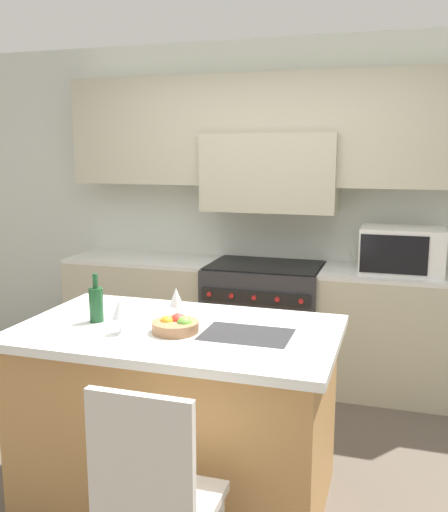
{
  "coord_description": "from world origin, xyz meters",
  "views": [
    {
      "loc": [
        0.99,
        -2.64,
        1.82
      ],
      "look_at": [
        -0.03,
        0.66,
        1.18
      ],
      "focal_mm": 40.0,
      "sensor_mm": 36.0,
      "label": 1
    }
  ],
  "objects_px": {
    "range_stove": "(265,322)",
    "island_chair": "(153,496)",
    "wine_glass_far": "(176,298)",
    "fruit_bowl": "(176,325)",
    "wine_bottle": "(96,303)",
    "wine_glass_near": "(120,310)",
    "microwave": "(402,250)"
  },
  "relations": [
    {
      "from": "range_stove",
      "to": "island_chair",
      "type": "relative_size",
      "value": 0.93
    },
    {
      "from": "wine_glass_far",
      "to": "fruit_bowl",
      "type": "distance_m",
      "value": 0.22
    },
    {
      "from": "wine_glass_far",
      "to": "fruit_bowl",
      "type": "height_order",
      "value": "wine_glass_far"
    },
    {
      "from": "wine_bottle",
      "to": "island_chair",
      "type": "bearing_deg",
      "value": -50.25
    },
    {
      "from": "island_chair",
      "to": "wine_glass_near",
      "type": "bearing_deg",
      "value": 124.87
    },
    {
      "from": "island_chair",
      "to": "fruit_bowl",
      "type": "height_order",
      "value": "fruit_bowl"
    },
    {
      "from": "range_stove",
      "to": "fruit_bowl",
      "type": "xyz_separation_m",
      "value": [
        -0.05,
        -1.75,
        0.49
      ]
    },
    {
      "from": "wine_bottle",
      "to": "microwave",
      "type": "bearing_deg",
      "value": 48.57
    },
    {
      "from": "wine_glass_far",
      "to": "fruit_bowl",
      "type": "bearing_deg",
      "value": -68.51
    },
    {
      "from": "island_chair",
      "to": "wine_glass_far",
      "type": "height_order",
      "value": "wine_glass_far"
    },
    {
      "from": "fruit_bowl",
      "to": "microwave",
      "type": "bearing_deg",
      "value": 59.07
    },
    {
      "from": "wine_glass_far",
      "to": "fruit_bowl",
      "type": "relative_size",
      "value": 0.75
    },
    {
      "from": "range_stove",
      "to": "wine_glass_far",
      "type": "distance_m",
      "value": 1.67
    },
    {
      "from": "microwave",
      "to": "island_chair",
      "type": "distance_m",
      "value": 2.75
    },
    {
      "from": "island_chair",
      "to": "wine_bottle",
      "type": "height_order",
      "value": "wine_bottle"
    },
    {
      "from": "range_stove",
      "to": "wine_glass_far",
      "type": "height_order",
      "value": "wine_glass_far"
    },
    {
      "from": "wine_glass_near",
      "to": "wine_glass_far",
      "type": "height_order",
      "value": "same"
    },
    {
      "from": "range_stove",
      "to": "wine_glass_near",
      "type": "bearing_deg",
      "value": -99.17
    },
    {
      "from": "microwave",
      "to": "fruit_bowl",
      "type": "relative_size",
      "value": 2.52
    },
    {
      "from": "microwave",
      "to": "island_chair",
      "type": "bearing_deg",
      "value": -108.11
    },
    {
      "from": "wine_glass_near",
      "to": "wine_bottle",
      "type": "bearing_deg",
      "value": 145.7
    },
    {
      "from": "island_chair",
      "to": "wine_glass_near",
      "type": "relative_size",
      "value": 5.74
    },
    {
      "from": "wine_glass_near",
      "to": "fruit_bowl",
      "type": "xyz_separation_m",
      "value": [
        0.25,
        0.11,
        -0.09
      ]
    },
    {
      "from": "island_chair",
      "to": "wine_glass_far",
      "type": "bearing_deg",
      "value": 106.91
    },
    {
      "from": "wine_glass_far",
      "to": "island_chair",
      "type": "bearing_deg",
      "value": -73.09
    },
    {
      "from": "wine_bottle",
      "to": "wine_glass_far",
      "type": "bearing_deg",
      "value": 20.58
    },
    {
      "from": "island_chair",
      "to": "fruit_bowl",
      "type": "xyz_separation_m",
      "value": [
        -0.22,
        0.79,
        0.4
      ]
    },
    {
      "from": "range_stove",
      "to": "wine_glass_near",
      "type": "xyz_separation_m",
      "value": [
        -0.3,
        -1.86,
        0.58
      ]
    },
    {
      "from": "microwave",
      "to": "island_chair",
      "type": "xyz_separation_m",
      "value": [
        -0.84,
        -2.56,
        -0.54
      ]
    },
    {
      "from": "microwave",
      "to": "wine_glass_far",
      "type": "distance_m",
      "value": 1.95
    },
    {
      "from": "wine_bottle",
      "to": "fruit_bowl",
      "type": "distance_m",
      "value": 0.47
    },
    {
      "from": "fruit_bowl",
      "to": "wine_glass_far",
      "type": "bearing_deg",
      "value": 111.49
    }
  ]
}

